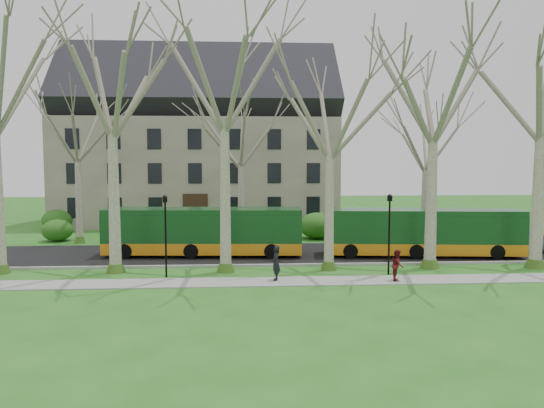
{
  "coord_description": "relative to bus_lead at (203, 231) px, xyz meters",
  "views": [
    {
      "loc": [
        -2.09,
        -29.01,
        6.29
      ],
      "look_at": [
        -0.12,
        3.0,
        3.54
      ],
      "focal_mm": 35.0,
      "sensor_mm": 36.0,
      "label": 1
    }
  ],
  "objects": [
    {
      "name": "ground",
      "position": [
        4.42,
        -5.05,
        -1.63
      ],
      "size": [
        120.0,
        120.0,
        0.0
      ],
      "primitive_type": "plane",
      "color": "#2A6B1E",
      "rests_on": "ground"
    },
    {
      "name": "sidewalk",
      "position": [
        4.42,
        -7.55,
        -1.6
      ],
      "size": [
        70.0,
        2.0,
        0.06
      ],
      "primitive_type": "cube",
      "color": "gray",
      "rests_on": "ground"
    },
    {
      "name": "road",
      "position": [
        4.42,
        0.45,
        -1.6
      ],
      "size": [
        80.0,
        8.0,
        0.06
      ],
      "primitive_type": "cube",
      "color": "black",
      "rests_on": "ground"
    },
    {
      "name": "curb",
      "position": [
        4.42,
        -3.55,
        -1.56
      ],
      "size": [
        80.0,
        0.25,
        0.14
      ],
      "primitive_type": "cube",
      "color": "#A5A39E",
      "rests_on": "ground"
    },
    {
      "name": "building",
      "position": [
        -1.58,
        18.95,
        6.44
      ],
      "size": [
        26.5,
        12.2,
        16.0
      ],
      "color": "gray",
      "rests_on": "ground"
    },
    {
      "name": "tree_row_verge",
      "position": [
        4.42,
        -4.75,
        5.37
      ],
      "size": [
        49.0,
        7.0,
        14.0
      ],
      "color": "gray",
      "rests_on": "ground"
    },
    {
      "name": "tree_row_far",
      "position": [
        3.09,
        5.95,
        4.37
      ],
      "size": [
        33.0,
        7.0,
        12.0
      ],
      "color": "gray",
      "rests_on": "ground"
    },
    {
      "name": "lamp_row",
      "position": [
        4.42,
        -6.05,
        0.94
      ],
      "size": [
        36.22,
        0.22,
        4.3
      ],
      "color": "black",
      "rests_on": "ground"
    },
    {
      "name": "hedges",
      "position": [
        -0.24,
        8.95,
        -0.63
      ],
      "size": [
        30.6,
        8.6,
        2.0
      ],
      "color": "#2F5D1A",
      "rests_on": "ground"
    },
    {
      "name": "bus_lead",
      "position": [
        0.0,
        0.0,
        0.0
      ],
      "size": [
        12.71,
        3.42,
        3.14
      ],
      "primitive_type": null,
      "rotation": [
        0.0,
        0.0,
        -0.06
      ],
      "color": "#13431B",
      "rests_on": "road"
    },
    {
      "name": "bus_follow",
      "position": [
        14.04,
        -1.01,
        -0.02
      ],
      "size": [
        12.58,
        3.82,
        3.1
      ],
      "primitive_type": null,
      "rotation": [
        0.0,
        0.0,
        -0.1
      ],
      "color": "#13431B",
      "rests_on": "road"
    },
    {
      "name": "sedan",
      "position": [
        21.95,
        0.24,
        -0.82
      ],
      "size": [
        5.57,
        3.48,
        1.5
      ],
      "primitive_type": "imported",
      "rotation": [
        0.0,
        0.0,
        1.29
      ],
      "color": "#B6B5BA",
      "rests_on": "road"
    },
    {
      "name": "pedestrian_a",
      "position": [
        4.18,
        -7.33,
        -0.67
      ],
      "size": [
        0.49,
        0.69,
        1.79
      ],
      "primitive_type": "imported",
      "rotation": [
        0.0,
        0.0,
        -1.67
      ],
      "color": "black",
      "rests_on": "sidewalk"
    },
    {
      "name": "pedestrian_b",
      "position": [
        10.4,
        -7.75,
        -0.78
      ],
      "size": [
        0.78,
        0.9,
        1.58
      ],
      "primitive_type": "imported",
      "rotation": [
        0.0,
        0.0,
        1.3
      ],
      "color": "#5E1518",
      "rests_on": "sidewalk"
    }
  ]
}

